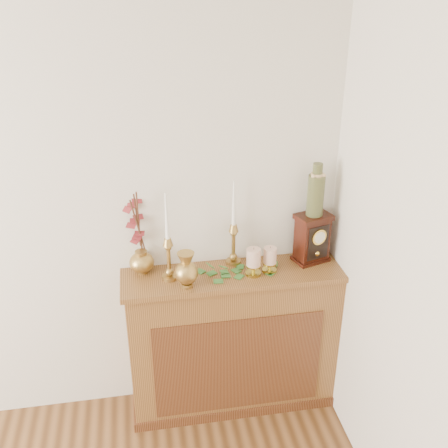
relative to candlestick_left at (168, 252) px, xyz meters
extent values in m
cube|color=brown|center=(0.35, 0.00, -0.64)|extent=(1.20, 0.30, 0.90)
cube|color=brown|center=(0.35, -0.15, -0.69)|extent=(0.96, 0.01, 0.63)
cube|color=brown|center=(0.35, 0.00, -0.18)|extent=(1.24, 0.34, 0.03)
cube|color=brown|center=(0.35, 0.00, -1.06)|extent=(1.23, 0.33, 0.06)
cylinder|color=tan|center=(0.00, 0.00, -0.15)|extent=(0.08, 0.08, 0.02)
sphere|color=tan|center=(0.00, 0.00, -0.12)|extent=(0.05, 0.05, 0.05)
cylinder|color=tan|center=(0.00, 0.00, -0.05)|extent=(0.02, 0.02, 0.15)
sphere|color=tan|center=(0.00, 0.00, 0.03)|extent=(0.04, 0.04, 0.04)
cone|color=tan|center=(0.00, 0.00, 0.06)|extent=(0.05, 0.05, 0.04)
cone|color=white|center=(0.00, 0.00, 0.21)|extent=(0.02, 0.02, 0.26)
cylinder|color=tan|center=(0.37, 0.10, -0.15)|extent=(0.08, 0.08, 0.02)
sphere|color=tan|center=(0.37, 0.10, -0.12)|extent=(0.05, 0.05, 0.05)
cylinder|color=tan|center=(0.37, 0.10, -0.05)|extent=(0.02, 0.02, 0.15)
sphere|color=tan|center=(0.37, 0.10, 0.03)|extent=(0.04, 0.04, 0.04)
cone|color=tan|center=(0.37, 0.10, 0.06)|extent=(0.05, 0.05, 0.04)
cone|color=white|center=(0.37, 0.10, 0.21)|extent=(0.02, 0.02, 0.26)
cylinder|color=tan|center=(0.08, -0.10, -0.15)|extent=(0.06, 0.06, 0.02)
sphere|color=tan|center=(0.08, -0.10, -0.08)|extent=(0.12, 0.12, 0.12)
cone|color=tan|center=(0.08, -0.10, 0.01)|extent=(0.09, 0.09, 0.06)
cylinder|color=tan|center=(-0.14, 0.09, -0.16)|extent=(0.06, 0.06, 0.01)
ellipsoid|color=tan|center=(-0.14, 0.09, -0.10)|extent=(0.14, 0.14, 0.12)
cylinder|color=tan|center=(-0.14, 0.09, -0.04)|extent=(0.07, 0.07, 0.02)
cylinder|color=#472819|center=(-0.15, 0.10, 0.12)|extent=(0.06, 0.06, 0.32)
cylinder|color=#472819|center=(-0.15, 0.10, 0.14)|extent=(0.03, 0.07, 0.35)
cylinder|color=#472819|center=(-0.14, 0.10, 0.15)|extent=(0.01, 0.13, 0.37)
cylinder|color=gold|center=(0.45, -0.04, -0.16)|extent=(0.09, 0.09, 0.02)
cylinder|color=gold|center=(0.45, -0.04, -0.13)|extent=(0.02, 0.02, 0.04)
cylinder|color=gold|center=(0.45, -0.04, -0.11)|extent=(0.08, 0.08, 0.01)
cylinder|color=beige|center=(0.45, -0.04, -0.05)|extent=(0.08, 0.08, 0.10)
cylinder|color=#472819|center=(0.45, -0.04, 0.00)|extent=(0.00, 0.00, 0.01)
cylinder|color=gold|center=(0.55, -0.02, -0.16)|extent=(0.08, 0.08, 0.01)
cylinder|color=gold|center=(0.55, -0.02, -0.13)|extent=(0.02, 0.02, 0.04)
cylinder|color=gold|center=(0.55, -0.02, -0.11)|extent=(0.08, 0.08, 0.01)
cylinder|color=beige|center=(0.55, -0.02, -0.06)|extent=(0.07, 0.07, 0.09)
cylinder|color=#472819|center=(0.55, -0.02, -0.01)|extent=(0.00, 0.00, 0.01)
cube|color=#34712B|center=(0.51, -0.08, -0.16)|extent=(0.05, 0.04, 0.00)
cube|color=#34712B|center=(0.17, 0.00, -0.16)|extent=(0.04, 0.05, 0.00)
cube|color=#34712B|center=(0.46, 0.06, -0.16)|extent=(0.06, 0.07, 0.00)
cube|color=#34712B|center=(0.47, 0.06, -0.16)|extent=(0.07, 0.06, 0.00)
cube|color=#34712B|center=(0.40, -0.04, -0.16)|extent=(0.06, 0.07, 0.00)
cube|color=#34712B|center=(0.40, 0.04, -0.16)|extent=(0.06, 0.06, 0.00)
cube|color=#34712B|center=(0.53, -0.07, -0.16)|extent=(0.06, 0.06, 0.00)
cube|color=#34712B|center=(0.25, -0.05, -0.16)|extent=(0.06, 0.05, 0.00)
cube|color=#34712B|center=(0.40, -0.07, -0.16)|extent=(0.06, 0.06, 0.00)
cube|color=#34712B|center=(0.18, 0.07, -0.16)|extent=(0.05, 0.06, 0.00)
cube|color=#34712B|center=(0.58, -0.08, -0.16)|extent=(0.05, 0.06, 0.00)
cube|color=#34712B|center=(0.30, -0.04, -0.16)|extent=(0.06, 0.07, 0.00)
cube|color=#34712B|center=(0.34, -0.04, -0.16)|extent=(0.07, 0.06, 0.00)
cube|color=#34712B|center=(0.22, 0.01, -0.11)|extent=(0.06, 0.05, 0.03)
cube|color=#34712B|center=(0.29, -0.05, -0.09)|extent=(0.06, 0.05, 0.03)
cube|color=#34712B|center=(0.55, 0.00, -0.10)|extent=(0.05, 0.04, 0.03)
cube|color=#36120A|center=(0.81, 0.06, -0.15)|extent=(0.22, 0.18, 0.02)
cube|color=#36120A|center=(0.81, 0.06, -0.03)|extent=(0.20, 0.16, 0.25)
cube|color=#36120A|center=(0.81, 0.06, 0.11)|extent=(0.22, 0.18, 0.03)
cube|color=black|center=(0.83, 0.01, -0.02)|extent=(0.13, 0.04, 0.20)
cylinder|color=gold|center=(0.83, 0.00, 0.01)|extent=(0.09, 0.04, 0.09)
cylinder|color=silver|center=(0.83, 0.00, 0.01)|extent=(0.07, 0.02, 0.07)
sphere|color=gold|center=(0.83, 0.01, -0.09)|extent=(0.03, 0.03, 0.03)
cylinder|color=#1A3525|center=(0.81, 0.06, 0.24)|extent=(0.09, 0.09, 0.23)
cylinder|color=#1A3525|center=(0.81, 0.06, 0.38)|extent=(0.05, 0.05, 0.08)
cylinder|color=#DCB47F|center=(0.81, 0.06, 0.36)|extent=(0.06, 0.06, 0.02)
camera|label=1|loc=(-0.13, -2.42, 1.34)|focal=42.00mm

